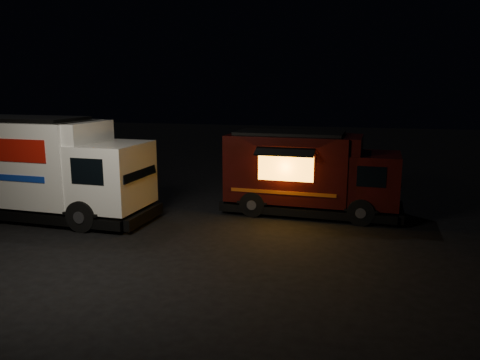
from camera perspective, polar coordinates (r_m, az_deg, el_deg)
name	(u,v)px	position (r m, az deg, el deg)	size (l,w,h in m)	color
ground	(187,236)	(14.25, -6.44, -6.83)	(80.00, 80.00, 0.00)	black
white_truck	(45,168)	(17.17, -22.66, 1.36)	(7.54, 2.57, 3.42)	silver
red_truck	(312,173)	(16.52, 8.76, 0.81)	(6.19, 2.28, 2.88)	#330909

